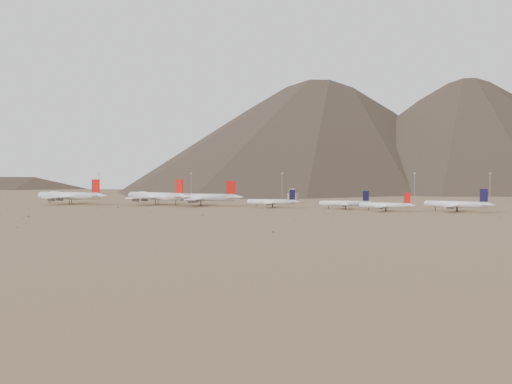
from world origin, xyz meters
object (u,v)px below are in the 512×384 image
at_px(widebody_west, 70,196).
at_px(widebody_centre, 156,196).
at_px(narrowbody_b, 346,203).
at_px(control_tower, 293,196).
at_px(narrowbody_a, 273,202).
at_px(widebody_east, 200,197).

relative_size(widebody_west, widebody_centre, 1.02).
bearing_deg(widebody_centre, narrowbody_b, 16.71).
xyz_separation_m(widebody_west, control_tower, (160.33, 95.56, -1.72)).
relative_size(widebody_centre, control_tower, 5.61).
xyz_separation_m(narrowbody_a, control_tower, (-11.60, 83.68, 1.00)).
distance_m(widebody_centre, control_tower, 119.64).
xyz_separation_m(narrowbody_a, narrowbody_b, (54.22, 1.67, -0.14)).
relative_size(widebody_west, narrowbody_b, 1.82).
distance_m(widebody_west, control_tower, 186.66).
bearing_deg(control_tower, widebody_centre, -137.83).
relative_size(widebody_centre, narrowbody_a, 1.67).
relative_size(narrowbody_a, narrowbody_b, 1.06).
relative_size(narrowbody_b, control_tower, 3.16).
bearing_deg(widebody_east, narrowbody_b, -13.16).
height_order(widebody_centre, control_tower, widebody_centre).
bearing_deg(narrowbody_b, widebody_centre, 162.63).
relative_size(widebody_east, narrowbody_b, 1.70).
relative_size(widebody_west, widebody_east, 1.07).
height_order(narrowbody_a, control_tower, narrowbody_a).
height_order(narrowbody_b, control_tower, narrowbody_b).
bearing_deg(narrowbody_a, widebody_centre, 170.28).
distance_m(widebody_west, narrowbody_b, 226.57).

